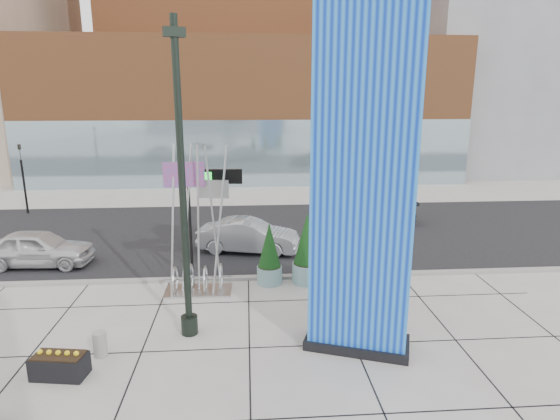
{
  "coord_description": "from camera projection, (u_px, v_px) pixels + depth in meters",
  "views": [
    {
      "loc": [
        1.01,
        -12.86,
        7.03
      ],
      "look_at": [
        2.08,
        2.0,
        3.25
      ],
      "focal_mm": 30.0,
      "sensor_mm": 36.0,
      "label": 1
    }
  ],
  "objects": [
    {
      "name": "ground",
      "position": [
        216.0,
        332.0,
        14.09
      ],
      "size": [
        160.0,
        160.0,
        0.0
      ],
      "primitive_type": "plane",
      "color": "#9E9991",
      "rests_on": "ground"
    },
    {
      "name": "street_asphalt",
      "position": [
        228.0,
        234.0,
        23.76
      ],
      "size": [
        80.0,
        12.0,
        0.02
      ],
      "primitive_type": "cube",
      "color": "black",
      "rests_on": "ground"
    },
    {
      "name": "curb_edge",
      "position": [
        222.0,
        278.0,
        17.94
      ],
      "size": [
        80.0,
        0.3,
        0.12
      ],
      "primitive_type": "cube",
      "color": "gray",
      "rests_on": "ground"
    },
    {
      "name": "tower_podium",
      "position": [
        246.0,
        110.0,
        38.91
      ],
      "size": [
        34.0,
        10.0,
        11.0
      ],
      "primitive_type": "cube",
      "color": "#9C572D",
      "rests_on": "ground"
    },
    {
      "name": "tower_glass_front",
      "position": [
        246.0,
        154.0,
        35.01
      ],
      "size": [
        34.0,
        0.6,
        5.0
      ],
      "primitive_type": "cube",
      "color": "#8CA5B2",
      "rests_on": "ground"
    },
    {
      "name": "building_grey_parking",
      "position": [
        507.0,
        70.0,
        44.62
      ],
      "size": [
        20.0,
        18.0,
        18.0
      ],
      "primitive_type": "cube",
      "color": "slate",
      "rests_on": "ground"
    },
    {
      "name": "blue_pylon",
      "position": [
        364.0,
        187.0,
        12.14
      ],
      "size": [
        3.13,
        2.17,
        9.55
      ],
      "rotation": [
        0.0,
        0.0,
        -0.34
      ],
      "color": "#0C32BD",
      "rests_on": "ground"
    },
    {
      "name": "lamp_post",
      "position": [
        184.0,
        215.0,
        13.1
      ],
      "size": [
        0.61,
        0.49,
        8.95
      ],
      "rotation": [
        0.0,
        0.0,
        0.34
      ],
      "color": "black",
      "rests_on": "ground"
    },
    {
      "name": "public_art_sculpture",
      "position": [
        198.0,
        255.0,
        16.59
      ],
      "size": [
        2.39,
        1.23,
        5.36
      ],
      "rotation": [
        0.0,
        0.0,
        -0.02
      ],
      "color": "#B7BABC",
      "rests_on": "ground"
    },
    {
      "name": "concrete_bollard",
      "position": [
        100.0,
        344.0,
        12.73
      ],
      "size": [
        0.36,
        0.36,
        0.71
      ],
      "primitive_type": "cylinder",
      "color": "gray",
      "rests_on": "ground"
    },
    {
      "name": "overhead_street_sign",
      "position": [
        209.0,
        186.0,
        16.82
      ],
      "size": [
        2.05,
        0.29,
        4.33
      ],
      "rotation": [
        0.0,
        0.0,
        -0.05
      ],
      "color": "black",
      "rests_on": "ground"
    },
    {
      "name": "round_planter_east",
      "position": [
        360.0,
        267.0,
        15.86
      ],
      "size": [
        1.05,
        1.05,
        2.63
      ],
      "color": "#7BA3A6",
      "rests_on": "ground"
    },
    {
      "name": "round_planter_mid",
      "position": [
        307.0,
        250.0,
        17.48
      ],
      "size": [
        1.08,
        1.08,
        2.69
      ],
      "color": "#7BA3A6",
      "rests_on": "ground"
    },
    {
      "name": "round_planter_west",
      "position": [
        269.0,
        255.0,
        17.42
      ],
      "size": [
        0.94,
        0.94,
        2.36
      ],
      "color": "#7BA3A6",
      "rests_on": "ground"
    },
    {
      "name": "box_planter_north",
      "position": [
        60.0,
        364.0,
        11.81
      ],
      "size": [
        1.41,
        0.86,
        0.73
      ],
      "rotation": [
        0.0,
        0.0,
        -0.15
      ],
      "color": "black",
      "rests_on": "ground"
    },
    {
      "name": "car_white_west",
      "position": [
        38.0,
        249.0,
        19.25
      ],
      "size": [
        4.48,
        1.98,
        1.5
      ],
      "primitive_type": "imported",
      "rotation": [
        0.0,
        0.0,
        1.52
      ],
      "color": "silver",
      "rests_on": "ground"
    },
    {
      "name": "car_silver_mid",
      "position": [
        249.0,
        236.0,
        20.94
      ],
      "size": [
        4.71,
        2.53,
        1.47
      ],
      "primitive_type": "imported",
      "rotation": [
        0.0,
        0.0,
        1.34
      ],
      "color": "#989A9F",
      "rests_on": "ground"
    },
    {
      "name": "car_dark_east",
      "position": [
        372.0,
        213.0,
        25.21
      ],
      "size": [
        4.78,
        2.22,
        1.35
      ],
      "primitive_type": "imported",
      "rotation": [
        0.0,
        0.0,
        -1.5
      ],
      "color": "black",
      "rests_on": "ground"
    },
    {
      "name": "traffic_signal",
      "position": [
        23.0,
        175.0,
        27.19
      ],
      "size": [
        0.15,
        0.18,
        4.1
      ],
      "color": "black",
      "rests_on": "ground"
    }
  ]
}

